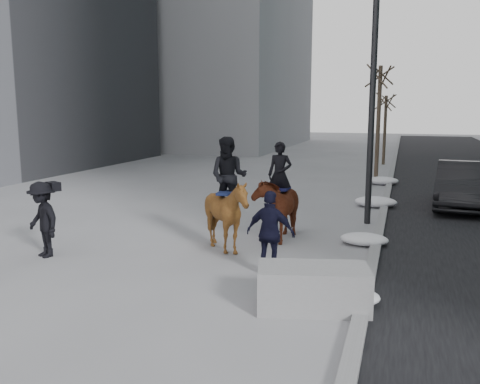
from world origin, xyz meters
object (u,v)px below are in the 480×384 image
(car_near, at_px, (462,185))
(mounted_right, at_px, (227,207))
(mounted_left, at_px, (278,203))
(planter, at_px, (313,288))

(car_near, xyz_separation_m, mounted_right, (-5.89, -7.65, 0.32))
(mounted_right, bearing_deg, mounted_left, 62.48)
(car_near, bearing_deg, mounted_right, -122.08)
(planter, xyz_separation_m, car_near, (3.34, 10.51, 0.41))
(planter, relative_size, car_near, 0.40)
(car_near, relative_size, mounted_right, 1.73)
(mounted_left, xyz_separation_m, mounted_right, (-0.85, -1.63, 0.16))
(planter, relative_size, mounted_left, 0.74)
(planter, distance_m, mounted_right, 3.90)
(planter, height_order, mounted_right, mounted_right)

